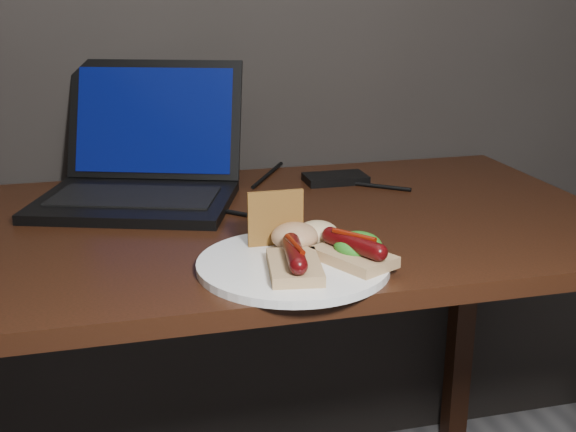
% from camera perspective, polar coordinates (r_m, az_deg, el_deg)
% --- Properties ---
extents(desk, '(1.40, 0.70, 0.75)m').
position_cam_1_polar(desk, '(1.27, -5.60, -4.31)').
color(desk, '#35170D').
rests_on(desk, ground).
extents(laptop, '(0.44, 0.44, 0.25)m').
position_cam_1_polar(laptop, '(1.40, -11.43, 3.58)').
color(laptop, black).
rests_on(laptop, desk).
extents(hard_drive, '(0.13, 0.07, 0.02)m').
position_cam_1_polar(hard_drive, '(1.49, 3.77, 2.98)').
color(hard_drive, black).
rests_on(hard_drive, desk).
extents(desk_cables, '(0.93, 0.38, 0.01)m').
position_cam_1_polar(desk_cables, '(1.39, -7.75, 1.56)').
color(desk_cables, black).
rests_on(desk_cables, desk).
extents(plate, '(0.30, 0.30, 0.01)m').
position_cam_1_polar(plate, '(1.04, 0.41, -3.87)').
color(plate, white).
rests_on(plate, desk).
extents(bread_sausage_center, '(0.09, 0.12, 0.04)m').
position_cam_1_polar(bread_sausage_center, '(0.99, 0.53, -3.57)').
color(bread_sausage_center, tan).
rests_on(bread_sausage_center, plate).
extents(bread_sausage_right, '(0.11, 0.13, 0.04)m').
position_cam_1_polar(bread_sausage_right, '(1.03, 5.21, -2.79)').
color(bread_sausage_right, tan).
rests_on(bread_sausage_right, plate).
extents(crispbread, '(0.09, 0.01, 0.08)m').
position_cam_1_polar(crispbread, '(1.08, -0.99, -0.16)').
color(crispbread, '#A26D2C').
rests_on(crispbread, plate).
extents(salad_greens, '(0.07, 0.07, 0.04)m').
position_cam_1_polar(salad_greens, '(1.04, 5.55, -2.36)').
color(salad_greens, '#196313').
rests_on(salad_greens, plate).
extents(salsa_mound, '(0.07, 0.07, 0.04)m').
position_cam_1_polar(salsa_mound, '(1.07, 0.56, -1.63)').
color(salsa_mound, '#982C0F').
rests_on(salsa_mound, plate).
extents(coleslaw_mound, '(0.06, 0.06, 0.04)m').
position_cam_1_polar(coleslaw_mound, '(1.10, 2.33, -1.34)').
color(coleslaw_mound, beige).
rests_on(coleslaw_mound, plate).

